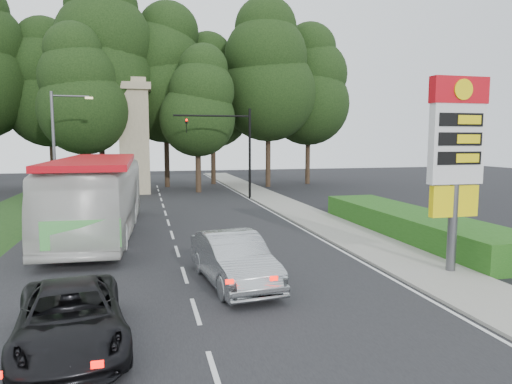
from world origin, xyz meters
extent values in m
plane|color=black|center=(0.00, 0.00, 0.00)|extent=(120.00, 120.00, 0.00)
cube|color=black|center=(0.00, 12.00, 0.01)|extent=(14.00, 80.00, 0.02)
cube|color=gray|center=(8.50, 12.00, 0.06)|extent=(3.00, 80.00, 0.12)
cube|color=#193814|center=(-9.50, 18.00, 0.01)|extent=(5.00, 50.00, 0.02)
cube|color=#1D4D14|center=(11.50, 8.00, 0.60)|extent=(3.00, 14.00, 1.20)
cylinder|color=#59595E|center=(9.20, 2.00, 1.60)|extent=(0.32, 0.32, 3.20)
cube|color=yellow|center=(9.20, 2.00, 2.60)|extent=(1.80, 0.25, 1.10)
cube|color=silver|center=(9.20, 2.00, 4.60)|extent=(2.00, 0.35, 2.80)
cube|color=#BA0913|center=(9.20, 2.00, 6.40)|extent=(2.10, 0.40, 0.90)
cylinder|color=yellow|center=(9.20, 1.78, 6.40)|extent=(0.70, 0.05, 0.70)
cube|color=black|center=(9.20, 1.81, 5.40)|extent=(1.70, 0.04, 0.45)
cube|color=black|center=(9.20, 1.81, 4.75)|extent=(1.70, 0.04, 0.45)
cube|color=black|center=(9.20, 1.81, 4.10)|extent=(1.70, 0.04, 0.45)
cylinder|color=black|center=(7.00, 24.00, 3.60)|extent=(0.20, 0.20, 7.20)
cylinder|color=black|center=(4.00, 24.00, 6.60)|extent=(6.00, 0.14, 0.14)
imported|color=black|center=(2.00, 24.00, 6.35)|extent=(0.18, 0.22, 1.10)
sphere|color=#FF0C05|center=(2.00, 23.85, 6.25)|extent=(0.18, 0.18, 0.18)
cylinder|color=#59595E|center=(-7.20, 22.00, 4.00)|extent=(0.20, 0.20, 8.00)
cylinder|color=#59595E|center=(-6.00, 22.00, 7.70)|extent=(2.40, 0.12, 0.12)
cube|color=#FFE599|center=(-4.80, 22.00, 7.60)|extent=(0.50, 0.22, 0.14)
cube|color=#0C591E|center=(-6.75, 22.00, 3.20)|extent=(0.85, 0.04, 0.22)
cube|color=#0C591E|center=(-7.20, 22.45, 2.90)|extent=(0.04, 0.85, 0.22)
cube|color=gray|center=(-2.00, 30.00, 4.50)|extent=(2.50, 2.50, 9.00)
cube|color=gray|center=(-2.00, 30.00, 9.30)|extent=(3.00, 3.00, 0.60)
cube|color=gray|center=(-2.00, 30.00, 9.80)|extent=(2.20, 2.20, 0.50)
cylinder|color=#2D2116|center=(-10.00, 37.00, 2.70)|extent=(0.50, 0.50, 5.40)
sphere|color=black|center=(-10.00, 37.00, 8.25)|extent=(8.40, 8.40, 8.40)
sphere|color=black|center=(-10.00, 37.00, 11.25)|extent=(7.20, 7.20, 7.20)
sphere|color=black|center=(-10.00, 37.00, 13.80)|extent=(5.40, 5.40, 5.40)
cylinder|color=#2D2116|center=(-5.00, 33.00, 3.24)|extent=(0.50, 0.50, 6.48)
sphere|color=black|center=(-5.00, 33.00, 9.90)|extent=(10.08, 10.08, 10.08)
sphere|color=black|center=(-5.00, 33.00, 13.50)|extent=(8.64, 8.64, 8.64)
sphere|color=black|center=(-5.00, 33.00, 16.56)|extent=(6.48, 6.48, 6.48)
cylinder|color=#2D2116|center=(1.00, 35.00, 2.97)|extent=(0.50, 0.50, 5.94)
sphere|color=black|center=(1.00, 35.00, 9.08)|extent=(9.24, 9.24, 9.24)
sphere|color=black|center=(1.00, 35.00, 12.38)|extent=(7.92, 7.92, 7.92)
sphere|color=black|center=(1.00, 35.00, 15.18)|extent=(5.94, 5.94, 5.94)
cylinder|color=#2D2116|center=(6.00, 37.00, 2.61)|extent=(0.50, 0.50, 5.22)
sphere|color=black|center=(6.00, 37.00, 7.97)|extent=(8.12, 8.12, 8.12)
sphere|color=black|center=(6.00, 37.00, 10.88)|extent=(6.96, 6.96, 6.96)
sphere|color=black|center=(6.00, 37.00, 13.34)|extent=(5.22, 5.22, 5.22)
cylinder|color=#2D2116|center=(11.00, 33.00, 3.06)|extent=(0.50, 0.50, 6.12)
sphere|color=black|center=(11.00, 33.00, 9.35)|extent=(9.52, 9.52, 9.52)
sphere|color=black|center=(11.00, 33.00, 12.75)|extent=(8.16, 8.16, 8.16)
sphere|color=black|center=(11.00, 33.00, 15.64)|extent=(6.12, 6.12, 6.12)
cylinder|color=#2D2116|center=(16.00, 35.00, 2.79)|extent=(0.50, 0.50, 5.58)
sphere|color=black|center=(16.00, 35.00, 8.53)|extent=(8.68, 8.68, 8.68)
sphere|color=black|center=(16.00, 35.00, 11.62)|extent=(7.44, 7.44, 7.44)
sphere|color=black|center=(16.00, 35.00, 14.26)|extent=(5.58, 5.58, 5.58)
cylinder|color=#2D2116|center=(-6.00, 29.00, 2.34)|extent=(0.50, 0.50, 4.68)
sphere|color=black|center=(-6.00, 29.00, 7.15)|extent=(7.28, 7.28, 7.28)
sphere|color=black|center=(-6.00, 29.00, 9.75)|extent=(6.24, 6.24, 6.24)
sphere|color=black|center=(-6.00, 29.00, 11.96)|extent=(4.68, 4.68, 4.68)
cylinder|color=#2D2116|center=(3.50, 29.50, 2.16)|extent=(0.50, 0.50, 4.32)
sphere|color=black|center=(3.50, 29.50, 6.60)|extent=(6.72, 6.72, 6.72)
sphere|color=black|center=(3.50, 29.50, 9.00)|extent=(5.76, 5.76, 5.76)
sphere|color=black|center=(3.50, 29.50, 11.04)|extent=(4.32, 4.32, 4.32)
imported|color=silver|center=(-3.50, 12.00, 1.92)|extent=(3.83, 13.90, 3.84)
imported|color=#A1A5A9|center=(1.50, 2.68, 0.84)|extent=(2.34, 5.25, 1.67)
imported|color=black|center=(-2.99, -0.98, 0.70)|extent=(3.00, 5.32, 1.40)
camera|label=1|loc=(-1.28, -11.65, 4.71)|focal=32.00mm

